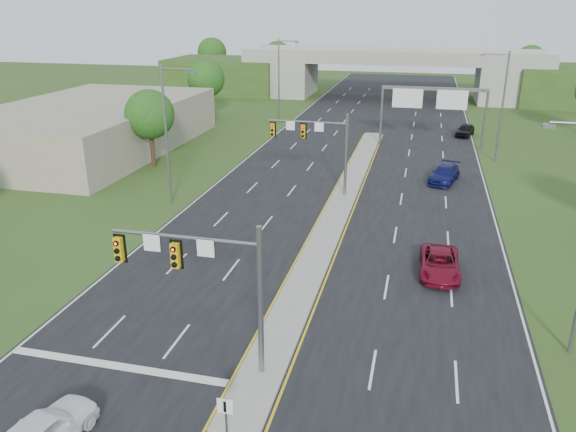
# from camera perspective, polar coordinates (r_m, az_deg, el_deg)

# --- Properties ---
(ground) EXTENTS (240.00, 240.00, 0.00)m
(ground) POSITION_cam_1_polar(r_m,az_deg,el_deg) (25.63, -2.67, -15.75)
(ground) COLOR #2E4518
(ground) RESTS_ON ground
(road) EXTENTS (24.00, 160.00, 0.02)m
(road) POSITION_cam_1_polar(r_m,az_deg,el_deg) (57.12, 7.21, 5.11)
(road) COLOR black
(road) RESTS_ON ground
(median) EXTENTS (2.00, 54.00, 0.16)m
(median) POSITION_cam_1_polar(r_m,az_deg,el_deg) (45.72, 5.40, 1.31)
(median) COLOR gray
(median) RESTS_ON road
(lane_markings) EXTENTS (23.72, 160.00, 0.01)m
(lane_markings) POSITION_cam_1_polar(r_m,az_deg,el_deg) (51.39, 5.72, 3.41)
(lane_markings) COLOR gold
(lane_markings) RESTS_ON road
(signal_mast_near) EXTENTS (6.62, 0.60, 7.00)m
(signal_mast_near) POSITION_cam_1_polar(r_m,az_deg,el_deg) (23.77, -8.19, -5.73)
(signal_mast_near) COLOR slate
(signal_mast_near) RESTS_ON ground
(signal_mast_far) EXTENTS (6.62, 0.60, 7.00)m
(signal_mast_far) POSITION_cam_1_polar(r_m,az_deg,el_deg) (46.61, 3.17, 7.67)
(signal_mast_far) COLOR slate
(signal_mast_far) RESTS_ON ground
(keep_right_sign) EXTENTS (0.60, 0.13, 2.20)m
(keep_right_sign) POSITION_cam_1_polar(r_m,az_deg,el_deg) (21.33, -6.35, -19.42)
(keep_right_sign) COLOR slate
(keep_right_sign) RESTS_ON ground
(sign_gantry) EXTENTS (11.58, 0.44, 6.67)m
(sign_gantry) POSITION_cam_1_polar(r_m,az_deg,el_deg) (65.42, 14.43, 11.30)
(sign_gantry) COLOR slate
(sign_gantry) RESTS_ON ground
(overpass) EXTENTS (80.00, 14.00, 8.10)m
(overpass) POSITION_cam_1_polar(r_m,az_deg,el_deg) (100.59, 10.50, 13.72)
(overpass) COLOR gray
(overpass) RESTS_ON ground
(lightpole_l_mid) EXTENTS (2.85, 0.25, 11.00)m
(lightpole_l_mid) POSITION_cam_1_polar(r_m,az_deg,el_deg) (45.10, -12.08, 8.60)
(lightpole_l_mid) COLOR slate
(lightpole_l_mid) RESTS_ON ground
(lightpole_l_far) EXTENTS (2.85, 0.25, 11.00)m
(lightpole_l_far) POSITION_cam_1_polar(r_m,az_deg,el_deg) (77.72, -0.79, 13.98)
(lightpole_l_far) COLOR slate
(lightpole_l_far) RESTS_ON ground
(lightpole_r_far) EXTENTS (2.85, 0.25, 11.00)m
(lightpole_r_far) POSITION_cam_1_polar(r_m,az_deg,el_deg) (60.86, 20.82, 10.78)
(lightpole_r_far) COLOR slate
(lightpole_r_far) RESTS_ON ground
(tree_l_near) EXTENTS (4.80, 4.80, 7.60)m
(tree_l_near) POSITION_cam_1_polar(r_m,az_deg,el_deg) (57.01, -13.88, 9.98)
(tree_l_near) COLOR #382316
(tree_l_near) RESTS_ON ground
(tree_l_mid) EXTENTS (5.20, 5.20, 8.12)m
(tree_l_mid) POSITION_cam_1_polar(r_m,az_deg,el_deg) (81.11, -8.34, 13.63)
(tree_l_mid) COLOR #382316
(tree_l_mid) RESTS_ON ground
(tree_back_a) EXTENTS (6.00, 6.00, 8.85)m
(tree_back_a) POSITION_cam_1_polar(r_m,az_deg,el_deg) (122.30, -7.73, 16.14)
(tree_back_a) COLOR #382316
(tree_back_a) RESTS_ON ground
(tree_back_b) EXTENTS (5.60, 5.60, 8.32)m
(tree_back_b) POSITION_cam_1_polar(r_m,az_deg,el_deg) (118.02, -1.11, 15.99)
(tree_back_b) COLOR #382316
(tree_back_b) RESTS_ON ground
(tree_back_c) EXTENTS (5.60, 5.60, 8.32)m
(tree_back_c) POSITION_cam_1_polar(r_m,az_deg,el_deg) (115.55, 23.38, 14.28)
(tree_back_c) COLOR #382316
(tree_back_c) RESTS_ON ground
(commercial_building) EXTENTS (18.00, 30.00, 5.00)m
(commercial_building) POSITION_cam_1_polar(r_m,az_deg,el_deg) (66.73, -19.48, 8.56)
(commercial_building) COLOR gray
(commercial_building) RESTS_ON ground
(car_white) EXTENTS (2.56, 4.71, 1.52)m
(car_white) POSITION_cam_1_polar(r_m,az_deg,el_deg) (23.42, -23.70, -19.45)
(car_white) COLOR white
(car_white) RESTS_ON road
(car_far_a) EXTENTS (2.38, 5.01, 1.38)m
(car_far_a) POSITION_cam_1_polar(r_m,az_deg,el_deg) (34.86, 15.16, -4.66)
(car_far_a) COLOR maroon
(car_far_a) RESTS_ON road
(car_far_b) EXTENTS (3.22, 5.37, 1.46)m
(car_far_b) POSITION_cam_1_polar(r_m,az_deg,el_deg) (53.09, 15.60, 4.12)
(car_far_b) COLOR #0C0F48
(car_far_b) RESTS_ON road
(car_far_c) EXTENTS (2.77, 4.51, 1.43)m
(car_far_c) POSITION_cam_1_polar(r_m,az_deg,el_deg) (73.03, 17.54, 8.32)
(car_far_c) COLOR black
(car_far_c) RESTS_ON road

